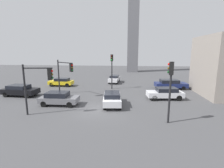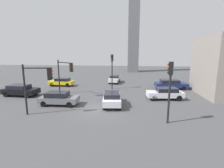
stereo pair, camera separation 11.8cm
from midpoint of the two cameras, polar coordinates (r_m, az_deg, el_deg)
ground_plane at (r=16.82m, az=-4.52°, el=-8.74°), size 107.01×107.01×0.00m
traffic_light_0 at (r=22.30m, az=-15.51°, el=4.33°), size 2.79×2.16×4.61m
traffic_light_1 at (r=13.70m, az=19.30°, el=0.99°), size 0.49×0.41×4.90m
traffic_light_2 at (r=16.15m, az=-23.66°, el=1.19°), size 2.63×0.55×4.57m
traffic_light_3 at (r=25.45m, az=0.14°, el=6.40°), size 0.38×0.48×5.26m
car_0 at (r=17.93m, az=0.17°, el=-4.87°), size 2.20×4.29×1.44m
car_1 at (r=29.33m, az=-16.60°, el=0.73°), size 3.97×1.78×1.32m
car_2 at (r=18.96m, az=-17.45°, el=-4.61°), size 4.08×1.88×1.42m
car_3 at (r=27.49m, az=19.37°, el=0.01°), size 4.85×2.38×1.44m
car_4 at (r=24.78m, az=-28.52°, el=-1.81°), size 4.51×2.25×1.45m
car_5 at (r=21.19m, az=17.79°, el=-2.99°), size 4.37×2.18×1.41m
car_6 at (r=31.14m, az=0.97°, el=1.81°), size 1.92×4.12×1.36m
skyline_tower at (r=49.51m, az=7.49°, el=19.37°), size 3.00×3.00×26.08m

